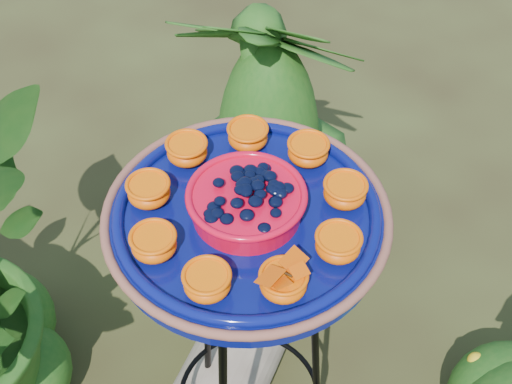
# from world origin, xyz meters

# --- Properties ---
(tripod_stand) EXTENTS (0.33, 0.35, 0.88)m
(tripod_stand) POSITION_xyz_m (0.04, 0.14, 0.53)
(tripod_stand) COLOR black
(tripod_stand) RESTS_ON ground
(feeder_dish) EXTENTS (0.47, 0.47, 0.10)m
(feeder_dish) POSITION_xyz_m (0.04, 0.14, 0.92)
(feeder_dish) COLOR #080F60
(feeder_dish) RESTS_ON tripod_stand
(driftwood_log) EXTENTS (0.69, 0.51, 0.22)m
(driftwood_log) POSITION_xyz_m (0.26, 0.39, 0.11)
(driftwood_log) COLOR tan
(driftwood_log) RESTS_ON ground
(shrub_back_right) EXTENTS (0.69, 0.69, 0.88)m
(shrub_back_right) POSITION_xyz_m (0.53, 0.66, 0.44)
(shrub_back_right) COLOR #1A5015
(shrub_back_right) RESTS_ON ground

